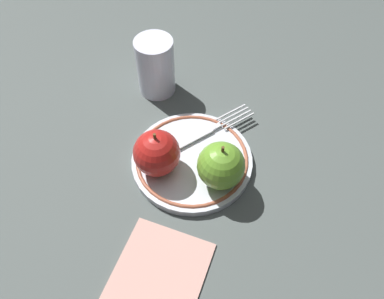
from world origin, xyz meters
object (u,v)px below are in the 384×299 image
object	(u,v)px
fork	(205,132)
napkin_folded	(156,280)
apple_red_whole	(157,153)
drinking_glass	(156,67)
plate	(192,160)
apple_second_whole	(221,166)

from	to	relation	value
fork	napkin_folded	world-z (taller)	fork
fork	napkin_folded	xyz separation A→B (m)	(-0.03, -0.25, -0.01)
apple_red_whole	fork	bearing A→B (deg)	52.48
fork	drinking_glass	distance (m)	0.15
drinking_glass	napkin_folded	bearing A→B (deg)	-77.16
plate	apple_second_whole	xyz separation A→B (m)	(0.05, -0.03, 0.04)
fork	apple_second_whole	bearing A→B (deg)	-110.33
drinking_glass	napkin_folded	world-z (taller)	drinking_glass
plate	apple_red_whole	size ratio (longest dim) A/B	2.42
apple_red_whole	drinking_glass	distance (m)	0.19
apple_second_whole	drinking_glass	distance (m)	0.24
plate	fork	distance (m)	0.05
apple_red_whole	apple_second_whole	bearing A→B (deg)	-3.45
plate	fork	world-z (taller)	fork
napkin_folded	plate	bearing A→B (deg)	86.02
plate	apple_second_whole	world-z (taller)	apple_second_whole
plate	apple_second_whole	size ratio (longest dim) A/B	2.42
apple_second_whole	napkin_folded	distance (m)	0.18
drinking_glass	apple_second_whole	bearing A→B (deg)	-53.16
apple_red_whole	apple_second_whole	xyz separation A→B (m)	(0.10, -0.01, 0.00)
apple_red_whole	napkin_folded	size ratio (longest dim) A/B	0.54
apple_second_whole	drinking_glass	xyz separation A→B (m)	(-0.14, 0.19, 0.00)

